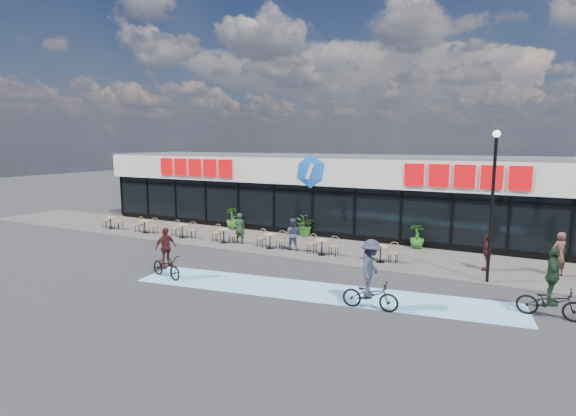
{
  "coord_description": "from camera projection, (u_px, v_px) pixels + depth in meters",
  "views": [
    {
      "loc": [
        10.27,
        -15.94,
        5.4
      ],
      "look_at": [
        0.25,
        3.5,
        2.18
      ],
      "focal_mm": 28.0,
      "sensor_mm": 36.0,
      "label": 1
    }
  ],
  "objects": [
    {
      "name": "cyclist_b",
      "position": [
        551.0,
        292.0,
        13.78
      ],
      "size": [
        1.94,
        1.06,
        2.23
      ],
      "color": "black",
      "rests_on": "ground"
    },
    {
      "name": "cyclist_a",
      "position": [
        371.0,
        279.0,
        14.47
      ],
      "size": [
        1.87,
        1.25,
        2.32
      ],
      "color": "black",
      "rests_on": "ground"
    },
    {
      "name": "potted_plant_left",
      "position": [
        232.0,
        218.0,
        27.49
      ],
      "size": [
        1.05,
        1.05,
        1.35
      ],
      "primitive_type": "imported",
      "rotation": [
        0.0,
        0.0,
        4.14
      ],
      "color": "#275B1A",
      "rests_on": "sidewalk"
    },
    {
      "name": "bistro_set_5",
      "position": [
        323.0,
        245.0,
        21.29
      ],
      "size": [
        1.54,
        0.62,
        0.9
      ],
      "color": "tan",
      "rests_on": "sidewalk"
    },
    {
      "name": "building",
      "position": [
        332.0,
        192.0,
        27.85
      ],
      "size": [
        30.6,
        6.57,
        4.75
      ],
      "color": "black",
      "rests_on": "ground"
    },
    {
      "name": "bistro_set_0",
      "position": [
        112.0,
        221.0,
        27.68
      ],
      "size": [
        1.54,
        0.62,
        0.9
      ],
      "color": "tan",
      "rests_on": "sidewalk"
    },
    {
      "name": "bistro_set_6",
      "position": [
        381.0,
        252.0,
        20.02
      ],
      "size": [
        1.54,
        0.62,
        0.9
      ],
      "color": "tan",
      "rests_on": "sidewalk"
    },
    {
      "name": "potted_plant_right",
      "position": [
        417.0,
        236.0,
        22.48
      ],
      "size": [
        0.77,
        0.77,
        1.25
      ],
      "primitive_type": "imported",
      "rotation": [
        0.0,
        0.0,
        3.25
      ],
      "color": "#205F1B",
      "rests_on": "sidewalk"
    },
    {
      "name": "bistro_set_4",
      "position": [
        271.0,
        239.0,
        22.57
      ],
      "size": [
        1.54,
        0.62,
        0.9
      ],
      "color": "tan",
      "rests_on": "sidewalk"
    },
    {
      "name": "potted_plant_mid",
      "position": [
        304.0,
        225.0,
        25.41
      ],
      "size": [
        1.2,
        1.07,
        1.24
      ],
      "primitive_type": "imported",
      "rotation": [
        0.0,
        0.0,
        3.05
      ],
      "color": "#265E1B",
      "rests_on": "sidewalk"
    },
    {
      "name": "bistro_set_2",
      "position": [
        183.0,
        229.0,
        25.12
      ],
      "size": [
        1.54,
        0.62,
        0.9
      ],
      "color": "tan",
      "rests_on": "sidewalk"
    },
    {
      "name": "patron_left",
      "position": [
        240.0,
        228.0,
        23.61
      ],
      "size": [
        0.65,
        0.49,
        1.62
      ],
      "primitive_type": "imported",
      "rotation": [
        0.0,
        0.0,
        3.32
      ],
      "color": "#1D341E",
      "rests_on": "sidewalk"
    },
    {
      "name": "ground",
      "position": [
        246.0,
        268.0,
        19.46
      ],
      "size": [
        120.0,
        120.0,
        0.0
      ],
      "primitive_type": "plane",
      "color": "#28282B",
      "rests_on": "ground"
    },
    {
      "name": "bike_lane",
      "position": [
        317.0,
        292.0,
        16.33
      ],
      "size": [
        14.17,
        4.13,
        0.01
      ],
      "primitive_type": "cube",
      "rotation": [
        0.0,
        0.0,
        0.14
      ],
      "color": "#7BBBEA",
      "rests_on": "ground"
    },
    {
      "name": "pedestrian_a",
      "position": [
        487.0,
        252.0,
        18.61
      ],
      "size": [
        0.41,
        0.92,
        1.54
      ],
      "primitive_type": "imported",
      "rotation": [
        0.0,
        0.0,
        -1.6
      ],
      "color": "#3E1616",
      "rests_on": "sidewalk"
    },
    {
      "name": "cyclist_c",
      "position": [
        166.0,
        260.0,
        17.92
      ],
      "size": [
        1.9,
        1.06,
        2.05
      ],
      "color": "black",
      "rests_on": "ground"
    },
    {
      "name": "lamp_post",
      "position": [
        493.0,
        194.0,
        16.7
      ],
      "size": [
        0.28,
        0.28,
        5.73
      ],
      "color": "black",
      "rests_on": "sidewalk"
    },
    {
      "name": "bistro_set_3",
      "position": [
        225.0,
        234.0,
        23.85
      ],
      "size": [
        1.54,
        0.62,
        0.9
      ],
      "color": "tan",
      "rests_on": "sidewalk"
    },
    {
      "name": "pedestrian_c",
      "position": [
        559.0,
        254.0,
        17.77
      ],
      "size": [
        0.77,
        0.76,
        1.79
      ],
      "primitive_type": "imported",
      "rotation": [
        0.0,
        0.0,
        3.88
      ],
      "color": "#503129",
      "rests_on": "sidewalk"
    },
    {
      "name": "bistro_set_1",
      "position": [
        146.0,
        225.0,
        26.4
      ],
      "size": [
        1.54,
        0.62,
        0.9
      ],
      "color": "tan",
      "rests_on": "sidewalk"
    },
    {
      "name": "sidewalk",
      "position": [
        293.0,
        246.0,
        23.41
      ],
      "size": [
        44.0,
        5.0,
        0.1
      ],
      "primitive_type": "cube",
      "color": "#5D5652",
      "rests_on": "ground"
    },
    {
      "name": "patron_right",
      "position": [
        292.0,
        234.0,
        22.13
      ],
      "size": [
        0.86,
        0.72,
        1.58
      ],
      "primitive_type": "imported",
      "rotation": [
        0.0,
        0.0,
        3.32
      ],
      "color": "#333C50",
      "rests_on": "sidewalk"
    }
  ]
}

